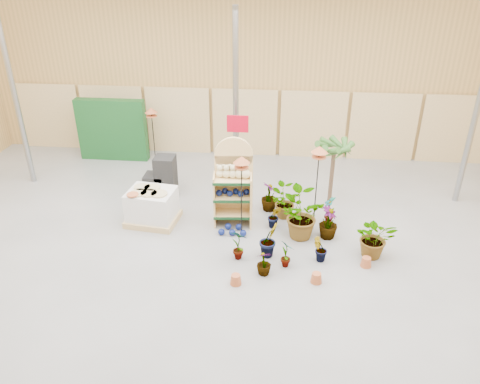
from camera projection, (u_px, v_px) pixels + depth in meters
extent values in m
cube|color=slate|center=(217.00, 275.00, 9.09)|extent=(15.00, 12.00, 0.10)
cube|color=white|center=(210.00, 26.00, 6.96)|extent=(15.00, 12.00, 0.10)
cube|color=#AC8447|center=(245.00, 79.00, 13.36)|extent=(15.00, 0.10, 4.50)
cylinder|color=gray|center=(16.00, 100.00, 11.59)|extent=(0.14, 0.14, 4.50)
cylinder|color=gray|center=(476.00, 113.00, 10.62)|extent=(0.14, 0.14, 4.50)
cylinder|color=gray|center=(236.00, 106.00, 11.11)|extent=(0.14, 0.14, 4.50)
cube|color=tan|center=(50.00, 116.00, 14.35)|extent=(1.90, 0.06, 2.00)
cube|color=tan|center=(114.00, 118.00, 14.17)|extent=(1.90, 0.06, 2.00)
cube|color=tan|center=(178.00, 120.00, 14.00)|extent=(1.90, 0.06, 2.00)
cube|color=tan|center=(245.00, 123.00, 13.82)|extent=(1.90, 0.06, 2.00)
cube|color=tan|center=(313.00, 125.00, 13.65)|extent=(1.90, 0.06, 2.00)
cube|color=tan|center=(383.00, 127.00, 13.47)|extent=(1.90, 0.06, 2.00)
cube|color=tan|center=(455.00, 130.00, 13.29)|extent=(1.90, 0.06, 2.00)
cube|color=#DBB370|center=(234.00, 188.00, 10.51)|extent=(0.85, 0.15, 1.59)
cylinder|color=#DBB370|center=(234.00, 155.00, 10.14)|extent=(0.85, 0.15, 0.84)
cube|color=#DBB370|center=(233.00, 213.00, 10.53)|extent=(0.84, 0.54, 0.04)
cube|color=#0F3819|center=(232.00, 219.00, 10.33)|extent=(0.81, 0.10, 0.06)
cube|color=#DBB370|center=(233.00, 197.00, 10.34)|extent=(0.84, 0.54, 0.04)
cube|color=#0F3819|center=(231.00, 202.00, 10.13)|extent=(0.81, 0.10, 0.06)
cube|color=#DBB370|center=(233.00, 180.00, 10.14)|extent=(0.84, 0.54, 0.04)
cube|color=#0F3819|center=(231.00, 184.00, 9.93)|extent=(0.81, 0.10, 0.06)
cube|color=#DBB370|center=(215.00, 200.00, 10.42)|extent=(0.08, 0.47, 1.22)
cube|color=#DBB370|center=(251.00, 201.00, 10.34)|extent=(0.08, 0.47, 1.22)
sphere|color=beige|center=(220.00, 174.00, 10.17)|extent=(0.17, 0.17, 0.17)
sphere|color=beige|center=(220.00, 168.00, 10.10)|extent=(0.13, 0.13, 0.13)
sphere|color=beige|center=(226.00, 174.00, 10.15)|extent=(0.18, 0.18, 0.18)
sphere|color=beige|center=(226.00, 168.00, 10.08)|extent=(0.13, 0.13, 0.13)
sphere|color=beige|center=(233.00, 174.00, 10.14)|extent=(0.19, 0.19, 0.19)
sphere|color=beige|center=(233.00, 168.00, 10.07)|extent=(0.13, 0.13, 0.13)
sphere|color=beige|center=(239.00, 174.00, 10.12)|extent=(0.20, 0.20, 0.20)
sphere|color=beige|center=(239.00, 167.00, 10.05)|extent=(0.13, 0.13, 0.13)
sphere|color=beige|center=(246.00, 174.00, 10.11)|extent=(0.21, 0.21, 0.21)
sphere|color=beige|center=(246.00, 167.00, 10.03)|extent=(0.13, 0.13, 0.13)
sphere|color=#0C1856|center=(219.00, 193.00, 10.30)|extent=(0.14, 0.14, 0.14)
sphere|color=#0C1856|center=(225.00, 191.00, 10.39)|extent=(0.14, 0.14, 0.14)
sphere|color=#0C1856|center=(230.00, 193.00, 10.28)|extent=(0.14, 0.14, 0.14)
sphere|color=#0C1856|center=(236.00, 191.00, 10.37)|extent=(0.14, 0.14, 0.14)
sphere|color=#0C1856|center=(241.00, 194.00, 10.26)|extent=(0.14, 0.14, 0.14)
sphere|color=#0C1856|center=(247.00, 192.00, 10.35)|extent=(0.14, 0.14, 0.14)
sphere|color=#0C1856|center=(221.00, 232.00, 10.22)|extent=(0.15, 0.15, 0.15)
sphere|color=#0C1856|center=(228.00, 227.00, 10.42)|extent=(0.15, 0.15, 0.15)
sphere|color=#0C1856|center=(232.00, 233.00, 10.20)|extent=(0.15, 0.15, 0.15)
sphere|color=#0C1856|center=(239.00, 227.00, 10.40)|extent=(0.15, 0.15, 0.15)
sphere|color=#0C1856|center=(243.00, 233.00, 10.18)|extent=(0.15, 0.15, 0.15)
cube|color=tan|center=(153.00, 219.00, 10.73)|extent=(1.21, 1.05, 0.14)
cube|color=white|center=(152.00, 204.00, 10.55)|extent=(1.11, 0.95, 0.65)
cylinder|color=#CEB986|center=(139.00, 193.00, 10.29)|extent=(0.37, 0.37, 0.04)
cylinder|color=#CEB986|center=(149.00, 193.00, 10.27)|extent=(0.37, 0.37, 0.04)
cylinder|color=#CEB986|center=(159.00, 194.00, 10.25)|extent=(0.37, 0.37, 0.04)
cylinder|color=#CEB986|center=(142.00, 187.00, 10.53)|extent=(0.37, 0.37, 0.04)
cylinder|color=#CEB986|center=(152.00, 188.00, 10.51)|extent=(0.37, 0.37, 0.04)
cube|color=black|center=(166.00, 184.00, 11.91)|extent=(0.50, 0.50, 0.50)
cube|color=black|center=(165.00, 166.00, 11.68)|extent=(0.50, 0.50, 0.50)
cube|color=black|center=(155.00, 183.00, 11.93)|extent=(0.50, 0.50, 0.50)
cube|color=#144A1D|center=(112.00, 130.00, 13.57)|extent=(2.00, 0.30, 1.80)
cylinder|color=gray|center=(238.00, 159.00, 11.19)|extent=(0.05, 0.05, 2.20)
cube|color=#B5051D|center=(238.00, 124.00, 10.74)|extent=(0.50, 0.03, 0.40)
cylinder|color=black|center=(241.00, 202.00, 9.88)|extent=(0.02, 0.02, 1.63)
cylinder|color=#B55A32|center=(242.00, 167.00, 9.50)|extent=(0.30, 0.30, 0.02)
cone|color=#B55A32|center=(242.00, 160.00, 9.43)|extent=(0.34, 0.34, 0.14)
cylinder|color=black|center=(316.00, 194.00, 10.09)|extent=(0.02, 0.02, 1.74)
cylinder|color=#B55A32|center=(319.00, 157.00, 9.68)|extent=(0.30, 0.30, 0.02)
cone|color=#B55A32|center=(320.00, 149.00, 9.60)|extent=(0.34, 0.34, 0.14)
cylinder|color=black|center=(154.00, 142.00, 13.06)|extent=(0.02, 0.02, 1.53)
cylinder|color=#B55A32|center=(152.00, 116.00, 12.70)|extent=(0.30, 0.30, 0.02)
cone|color=#B55A32|center=(151.00, 110.00, 12.62)|extent=(0.34, 0.34, 0.14)
cylinder|color=brown|center=(331.00, 177.00, 11.25)|extent=(0.10, 0.10, 1.38)
imported|color=#346325|center=(239.00, 244.00, 9.32)|extent=(0.43, 0.38, 0.69)
imported|color=#346325|center=(269.00, 239.00, 9.41)|extent=(0.53, 0.53, 0.76)
imported|color=#346325|center=(299.00, 215.00, 9.96)|extent=(1.26, 1.23, 1.06)
imported|color=#346325|center=(328.00, 222.00, 10.01)|extent=(0.51, 0.51, 0.74)
imported|color=#346325|center=(329.00, 210.00, 10.57)|extent=(0.27, 0.37, 0.67)
imported|color=#346325|center=(275.00, 217.00, 10.41)|extent=(0.31, 0.26, 0.55)
imported|color=#346325|center=(283.00, 202.00, 10.78)|extent=(0.91, 0.88, 0.77)
imported|color=#346325|center=(264.00, 263.00, 8.91)|extent=(0.38, 0.38, 0.51)
imported|color=#346325|center=(286.00, 253.00, 9.10)|extent=(0.37, 0.40, 0.62)
imported|color=#346325|center=(320.00, 250.00, 9.28)|extent=(0.38, 0.35, 0.54)
imported|color=#346325|center=(375.00, 237.00, 9.36)|extent=(0.82, 0.72, 0.88)
imported|color=#346325|center=(269.00, 197.00, 11.08)|extent=(0.54, 0.54, 0.71)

